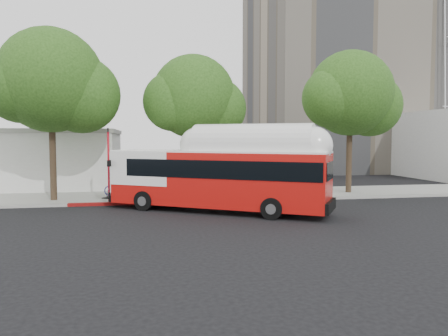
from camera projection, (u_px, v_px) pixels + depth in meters
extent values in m
plane|color=black|center=(229.00, 214.00, 20.87)|extent=(120.00, 120.00, 0.00)
cube|color=gray|center=(209.00, 195.00, 27.24)|extent=(60.00, 5.00, 0.15)
cube|color=gray|center=(216.00, 201.00, 24.69)|extent=(60.00, 0.30, 0.15)
cube|color=maroon|center=(162.00, 202.00, 24.15)|extent=(10.00, 0.32, 0.16)
cylinder|color=#2D2116|center=(53.00, 149.00, 24.45)|extent=(0.36, 0.36, 6.08)
sphere|color=#204413|center=(51.00, 80.00, 24.18)|extent=(5.80, 5.80, 5.80)
sphere|color=#204413|center=(81.00, 95.00, 24.72)|extent=(4.35, 4.35, 4.35)
cylinder|color=#2D2116|center=(194.00, 153.00, 26.39)|extent=(0.36, 0.36, 5.44)
sphere|color=#204413|center=(193.00, 97.00, 26.15)|extent=(5.00, 5.00, 5.00)
sphere|color=#204413|center=(215.00, 108.00, 26.64)|extent=(3.75, 3.75, 3.75)
cylinder|color=#2D2116|center=(349.00, 150.00, 27.97)|extent=(0.36, 0.36, 5.76)
sphere|color=#204413|center=(350.00, 93.00, 27.71)|extent=(5.40, 5.40, 5.40)
sphere|color=#204413|center=(370.00, 105.00, 28.23)|extent=(4.05, 4.05, 4.05)
cube|color=gray|center=(336.00, 18.00, 50.34)|extent=(18.00, 18.00, 35.00)
cube|color=silver|center=(5.00, 160.00, 31.97)|extent=(16.00, 10.00, 4.00)
cube|color=gray|center=(4.00, 132.00, 31.82)|extent=(16.20, 10.20, 0.30)
cube|color=#B5100C|center=(217.00, 179.00, 21.51)|extent=(10.49, 7.72, 2.63)
cube|color=black|center=(226.00, 168.00, 21.30)|extent=(9.60, 7.20, 0.86)
cube|color=white|center=(217.00, 151.00, 21.41)|extent=(10.46, 7.66, 0.09)
cube|color=white|center=(252.00, 147.00, 20.74)|extent=(5.89, 4.59, 0.50)
cube|color=black|center=(116.00, 197.00, 23.75)|extent=(1.47, 1.77, 0.05)
imported|color=navy|center=(116.00, 189.00, 23.72)|extent=(1.28, 1.61, 0.82)
cylinder|color=red|center=(109.00, 168.00, 23.77)|extent=(0.12, 0.12, 3.97)
cube|color=black|center=(108.00, 130.00, 23.62)|extent=(0.05, 0.40, 0.25)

